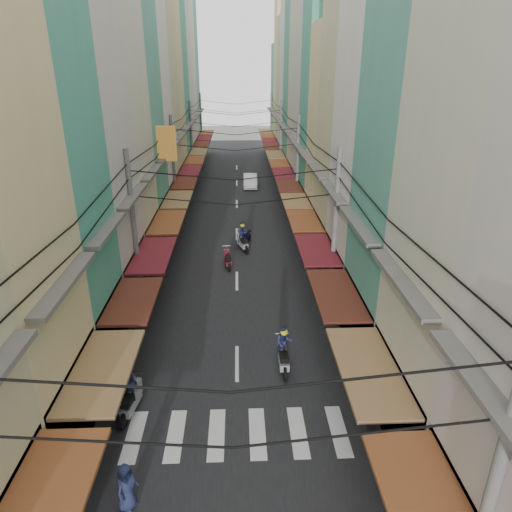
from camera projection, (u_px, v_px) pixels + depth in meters
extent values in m
plane|color=slate|center=(237.00, 337.00, 21.14)|extent=(160.00, 160.00, 0.00)
cube|color=black|center=(237.00, 211.00, 39.57)|extent=(10.00, 80.00, 0.02)
cube|color=gray|center=(161.00, 211.00, 39.33)|extent=(3.00, 80.00, 0.06)
cube|color=gray|center=(311.00, 209.00, 39.80)|extent=(3.00, 80.00, 0.06)
cube|color=silver|center=(134.00, 436.00, 15.48)|extent=(0.55, 2.40, 0.01)
cube|color=silver|center=(175.00, 435.00, 15.53)|extent=(0.55, 2.40, 0.01)
cube|color=silver|center=(217.00, 434.00, 15.58)|extent=(0.55, 2.40, 0.01)
cube|color=silver|center=(257.00, 433.00, 15.63)|extent=(0.55, 2.40, 0.01)
cube|color=silver|center=(298.00, 432.00, 15.68)|extent=(0.55, 2.40, 0.01)
cube|color=silver|center=(338.00, 430.00, 15.73)|extent=(0.55, 2.40, 0.01)
cube|color=brown|center=(43.00, 505.00, 9.72)|extent=(1.80, 4.34, 0.12)
cube|color=black|center=(61.00, 407.00, 14.55)|extent=(1.20, 4.52, 3.20)
cube|color=olive|center=(103.00, 369.00, 14.06)|extent=(1.80, 4.33, 0.12)
cube|color=#595651|center=(66.00, 282.00, 12.88)|extent=(0.50, 4.23, 0.15)
cube|color=black|center=(100.00, 331.00, 18.70)|extent=(1.20, 4.13, 3.20)
cube|color=#522217|center=(133.00, 300.00, 18.21)|extent=(1.80, 3.96, 0.12)
cube|color=#595651|center=(107.00, 229.00, 17.03)|extent=(0.50, 3.87, 0.15)
cube|color=beige|center=(46.00, 96.00, 19.53)|extent=(6.00, 5.14, 20.93)
cube|color=black|center=(126.00, 281.00, 23.05)|extent=(1.20, 4.94, 3.20)
cube|color=maroon|center=(153.00, 255.00, 22.56)|extent=(1.80, 4.73, 0.12)
cube|color=#595651|center=(134.00, 196.00, 21.38)|extent=(0.50, 4.63, 0.15)
cube|color=beige|center=(88.00, 124.00, 24.86)|extent=(6.00, 4.95, 17.43)
cube|color=black|center=(144.00, 245.00, 27.70)|extent=(1.20, 4.75, 3.20)
cube|color=brown|center=(167.00, 222.00, 27.21)|extent=(1.80, 4.56, 0.12)
cube|color=#595651|center=(152.00, 173.00, 26.03)|extent=(0.50, 4.46, 0.15)
cube|color=teal|center=(112.00, 124.00, 29.66)|extent=(6.00, 4.99, 16.32)
cube|color=black|center=(157.00, 219.00, 32.28)|extent=(1.20, 4.80, 3.20)
cube|color=olive|center=(177.00, 200.00, 31.79)|extent=(1.80, 4.60, 0.12)
cube|color=#595651|center=(165.00, 157.00, 30.61)|extent=(0.50, 4.50, 0.15)
cube|color=silver|center=(123.00, 69.00, 32.83)|extent=(6.00, 4.65, 22.87)
cube|color=black|center=(167.00, 200.00, 36.72)|extent=(1.20, 4.46, 3.20)
cube|color=#522217|center=(185.00, 183.00, 36.23)|extent=(1.80, 4.27, 0.12)
cube|color=#595651|center=(174.00, 145.00, 35.05)|extent=(0.50, 4.18, 0.15)
cube|color=#BEB686|center=(138.00, 83.00, 37.67)|extent=(6.00, 4.89, 20.58)
cube|color=black|center=(174.00, 186.00, 41.12)|extent=(1.20, 4.70, 3.20)
cube|color=maroon|center=(190.00, 170.00, 40.63)|extent=(1.80, 4.50, 0.12)
cube|color=#595651|center=(181.00, 136.00, 39.44)|extent=(0.50, 4.40, 0.15)
cube|color=#D7C086|center=(149.00, 94.00, 42.42)|extent=(6.00, 4.52, 18.44)
cube|color=black|center=(180.00, 174.00, 45.45)|extent=(1.20, 4.34, 3.20)
cube|color=brown|center=(195.00, 160.00, 44.96)|extent=(1.80, 4.16, 0.12)
cube|color=#595651|center=(186.00, 129.00, 43.78)|extent=(0.50, 4.07, 0.15)
cube|color=teal|center=(157.00, 79.00, 46.47)|extent=(6.00, 5.20, 20.63)
cube|color=black|center=(185.00, 165.00, 49.93)|extent=(1.20, 4.99, 3.20)
cube|color=olive|center=(199.00, 152.00, 49.44)|extent=(1.80, 4.78, 0.12)
cube|color=#595651|center=(191.00, 123.00, 48.26)|extent=(0.50, 4.68, 0.15)
cube|color=beige|center=(163.00, 63.00, 50.54)|extent=(6.00, 4.94, 23.70)
cube|color=black|center=(190.00, 156.00, 54.60)|extent=(1.20, 4.74, 3.20)
cube|color=#522217|center=(202.00, 144.00, 54.11)|extent=(1.80, 4.55, 0.12)
cube|color=#595651|center=(195.00, 118.00, 52.92)|extent=(0.50, 4.45, 0.15)
cube|color=beige|center=(170.00, 75.00, 55.60)|extent=(6.00, 4.96, 21.12)
cube|color=black|center=(193.00, 149.00, 59.16)|extent=(1.20, 4.76, 3.20)
cube|color=maroon|center=(205.00, 138.00, 58.67)|extent=(1.80, 4.56, 0.12)
cube|color=#595651|center=(198.00, 114.00, 57.48)|extent=(0.50, 4.46, 0.15)
cube|color=teal|center=(175.00, 79.00, 60.44)|extent=(6.00, 5.04, 19.90)
cube|color=black|center=(197.00, 143.00, 63.76)|extent=(1.20, 4.84, 3.20)
cube|color=brown|center=(207.00, 133.00, 63.27)|extent=(1.80, 4.64, 0.12)
cube|color=#595651|center=(201.00, 110.00, 62.09)|extent=(0.50, 4.54, 0.15)
cube|color=#573813|center=(167.00, 144.00, 29.33)|extent=(1.20, 0.40, 2.20)
cube|color=brown|center=(429.00, 510.00, 9.63)|extent=(1.80, 4.35, 0.12)
cube|color=#595651|center=(487.00, 395.00, 8.49)|extent=(0.50, 4.25, 0.15)
cube|color=black|center=(410.00, 403.00, 14.69)|extent=(1.20, 4.78, 3.20)
cube|color=olive|center=(368.00, 369.00, 14.09)|extent=(1.80, 4.58, 0.12)
cube|color=#595651|center=(401.00, 281.00, 12.96)|extent=(0.50, 4.48, 0.15)
cube|color=teal|center=(447.00, 184.00, 17.09)|extent=(6.00, 5.03, 15.08)
cube|color=black|center=(368.00, 323.00, 19.30)|extent=(1.20, 4.83, 3.20)
cube|color=#522217|center=(336.00, 294.00, 18.71)|extent=(1.80, 4.63, 0.12)
cube|color=#595651|center=(358.00, 224.00, 17.57)|extent=(0.50, 4.53, 0.15)
cube|color=silver|center=(412.00, 85.00, 20.34)|extent=(6.00, 4.79, 21.66)
cube|color=black|center=(343.00, 274.00, 23.83)|extent=(1.20, 4.60, 3.20)
cube|color=maroon|center=(316.00, 249.00, 23.23)|extent=(1.80, 4.41, 0.12)
cube|color=#595651|center=(333.00, 192.00, 22.09)|extent=(0.50, 4.31, 0.15)
cube|color=#BEB686|center=(381.00, 91.00, 24.81)|extent=(6.00, 4.52, 20.74)
cube|color=black|center=(327.00, 242.00, 28.12)|extent=(1.20, 4.34, 3.20)
cube|color=brown|center=(304.00, 221.00, 27.52)|extent=(1.80, 4.16, 0.12)
cube|color=#595651|center=(317.00, 171.00, 26.39)|extent=(0.50, 4.07, 0.15)
cube|color=#D7C086|center=(356.00, 141.00, 30.07)|extent=(6.00, 4.12, 14.13)
cube|color=black|center=(316.00, 220.00, 32.10)|extent=(1.20, 3.96, 3.20)
cube|color=olive|center=(295.00, 201.00, 31.51)|extent=(1.80, 3.79, 0.12)
cube|color=#595651|center=(307.00, 157.00, 30.37)|extent=(0.50, 3.71, 0.15)
cube|color=teal|center=(344.00, 107.00, 33.32)|extent=(6.00, 4.40, 17.68)
cube|color=black|center=(307.00, 203.00, 36.03)|extent=(1.20, 4.23, 3.20)
cube|color=#522217|center=(289.00, 186.00, 35.44)|extent=(1.80, 4.05, 0.12)
cube|color=#595651|center=(299.00, 147.00, 34.30)|extent=(0.50, 3.96, 0.15)
cube|color=beige|center=(334.00, 70.00, 36.53)|extent=(6.00, 4.64, 22.59)
cube|color=black|center=(300.00, 189.00, 40.20)|extent=(1.20, 4.45, 3.20)
cube|color=maroon|center=(283.00, 173.00, 39.60)|extent=(1.80, 4.26, 0.12)
cube|color=#595651|center=(292.00, 138.00, 38.46)|extent=(0.50, 4.17, 0.15)
cube|color=beige|center=(324.00, 78.00, 40.77)|extent=(6.00, 4.00, 21.25)
cube|color=black|center=(294.00, 178.00, 44.17)|extent=(1.20, 3.84, 3.20)
cube|color=brown|center=(279.00, 163.00, 43.58)|extent=(1.80, 3.68, 0.12)
cube|color=#595651|center=(287.00, 131.00, 42.44)|extent=(0.50, 3.60, 0.15)
cube|color=teal|center=(316.00, 71.00, 44.71)|extent=(6.00, 5.01, 22.33)
cube|color=black|center=(289.00, 168.00, 48.33)|extent=(1.20, 4.81, 3.20)
cube|color=olive|center=(275.00, 155.00, 47.73)|extent=(1.80, 4.61, 0.12)
cube|color=#595651|center=(282.00, 125.00, 46.59)|extent=(0.50, 4.51, 0.15)
cube|color=silver|center=(308.00, 83.00, 49.83)|extent=(6.00, 5.00, 19.71)
cube|color=black|center=(285.00, 159.00, 52.94)|extent=(1.20, 4.80, 3.20)
cube|color=#522217|center=(272.00, 147.00, 52.34)|extent=(1.80, 4.60, 0.12)
cube|color=#595651|center=(278.00, 120.00, 51.20)|extent=(0.50, 4.50, 0.15)
cube|color=#BEB686|center=(302.00, 94.00, 54.67)|extent=(6.00, 4.32, 16.86)
cube|color=black|center=(281.00, 152.00, 57.23)|extent=(1.20, 4.15, 3.20)
cube|color=maroon|center=(269.00, 141.00, 56.63)|extent=(1.80, 3.97, 0.12)
cube|color=#595651|center=(275.00, 115.00, 55.50)|extent=(0.50, 3.89, 0.15)
cube|color=#D7C086|center=(298.00, 79.00, 58.06)|extent=(6.00, 4.33, 19.96)
cube|color=black|center=(278.00, 146.00, 61.22)|extent=(1.20, 4.16, 3.20)
cube|color=brown|center=(267.00, 136.00, 60.62)|extent=(1.80, 3.99, 0.12)
cube|color=#595651|center=(272.00, 112.00, 59.48)|extent=(0.50, 3.90, 0.15)
cube|color=teal|center=(293.00, 100.00, 63.39)|extent=(6.00, 4.88, 14.34)
cube|color=black|center=(275.00, 141.00, 65.46)|extent=(1.20, 4.68, 3.20)
cube|color=olive|center=(265.00, 131.00, 64.86)|extent=(1.80, 4.49, 0.12)
cube|color=#595651|center=(270.00, 109.00, 63.72)|extent=(0.50, 4.39, 0.15)
cylinder|color=slate|center=(491.00, 496.00, 8.68)|extent=(0.26, 0.26, 8.20)
cylinder|color=slate|center=(135.00, 234.00, 22.15)|extent=(0.26, 0.26, 8.20)
cylinder|color=slate|center=(335.00, 231.00, 22.50)|extent=(0.26, 0.26, 8.20)
cylinder|color=slate|center=(174.00, 169.00, 35.97)|extent=(0.26, 0.26, 8.20)
cylinder|color=slate|center=(297.00, 168.00, 36.32)|extent=(0.26, 0.26, 8.20)
cylinder|color=slate|center=(191.00, 140.00, 49.79)|extent=(0.26, 0.26, 8.20)
cylinder|color=slate|center=(281.00, 140.00, 50.14)|extent=(0.26, 0.26, 8.20)
cylinder|color=slate|center=(201.00, 124.00, 63.61)|extent=(0.26, 0.26, 8.20)
cylinder|color=slate|center=(271.00, 123.00, 63.96)|extent=(0.26, 0.26, 8.20)
imported|color=#B8B8BC|center=(250.00, 187.00, 47.26)|extent=(4.63, 1.86, 1.63)
imported|color=black|center=(370.00, 353.00, 19.99)|extent=(1.57, 0.98, 1.01)
cylinder|color=black|center=(136.00, 394.00, 17.08)|extent=(0.11, 0.57, 0.57)
cylinder|color=black|center=(127.00, 422.00, 15.76)|extent=(0.11, 0.57, 0.57)
cube|color=#9C9AA2|center=(131.00, 403.00, 16.35)|extent=(0.38, 1.27, 0.31)
cube|color=black|center=(128.00, 401.00, 15.97)|extent=(0.35, 0.61, 0.20)
cube|color=#9C9AA2|center=(134.00, 387.00, 16.82)|extent=(0.33, 0.31, 0.61)
imported|color=#21284F|center=(131.00, 400.00, 16.30)|extent=(0.58, 0.41, 1.46)
sphere|color=yellow|center=(127.00, 375.00, 15.87)|extent=(0.31, 0.31, 0.31)
cylinder|color=black|center=(282.00, 353.00, 19.50)|extent=(0.11, 0.58, 0.58)
cylinder|color=black|center=(285.00, 374.00, 18.18)|extent=(0.11, 0.58, 0.58)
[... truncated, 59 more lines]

